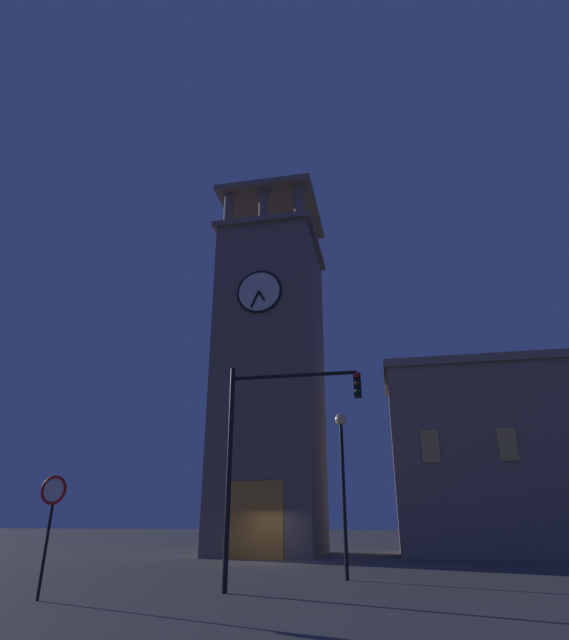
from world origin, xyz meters
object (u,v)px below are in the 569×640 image
(clocktower, at_px, (272,377))
(traffic_signal_near, at_px, (270,433))
(street_lamp, at_px, (342,462))
(adjacent_wing_building, at_px, (567,456))
(no_horn_sign, at_px, (52,500))

(clocktower, bearing_deg, traffic_signal_near, 102.80)
(clocktower, distance_m, traffic_signal_near, 18.58)
(traffic_signal_near, bearing_deg, street_lamp, -114.97)
(adjacent_wing_building, height_order, street_lamp, adjacent_wing_building)
(street_lamp, relative_size, no_horn_sign, 1.86)
(clocktower, relative_size, traffic_signal_near, 4.13)
(adjacent_wing_building, distance_m, street_lamp, 19.39)
(clocktower, bearing_deg, adjacent_wing_building, -173.96)
(adjacent_wing_building, bearing_deg, street_lamp, 50.22)
(adjacent_wing_building, height_order, traffic_signal_near, adjacent_wing_building)
(traffic_signal_near, xyz_separation_m, no_horn_sign, (5.55, 2.38, -2.01))
(clocktower, xyz_separation_m, no_horn_sign, (1.70, 19.32, -8.60))
(adjacent_wing_building, height_order, no_horn_sign, adjacent_wing_building)
(street_lamp, height_order, no_horn_sign, street_lamp)
(adjacent_wing_building, relative_size, no_horn_sign, 6.83)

